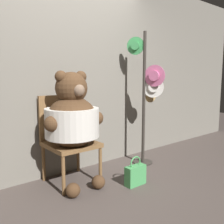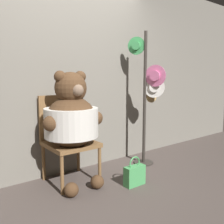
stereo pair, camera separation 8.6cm
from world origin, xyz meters
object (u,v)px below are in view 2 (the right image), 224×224
object	(u,v)px
chair	(67,135)
teddy_bear	(72,119)
hat_display_rack	(148,93)
handbag_on_ground	(135,175)

from	to	relation	value
chair	teddy_bear	bearing A→B (deg)	-98.64
teddy_bear	hat_display_rack	world-z (taller)	hat_display_rack
chair	handbag_on_ground	bearing A→B (deg)	-50.58
chair	hat_display_rack	world-z (taller)	hat_display_rack
chair	teddy_bear	size ratio (longest dim) A/B	0.78
chair	hat_display_rack	xyz separation A→B (m)	(1.18, -0.21, 0.48)
chair	teddy_bear	distance (m)	0.30
teddy_bear	hat_display_rack	size ratio (longest dim) A/B	0.70
chair	hat_display_rack	distance (m)	1.29
chair	teddy_bear	world-z (taller)	teddy_bear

